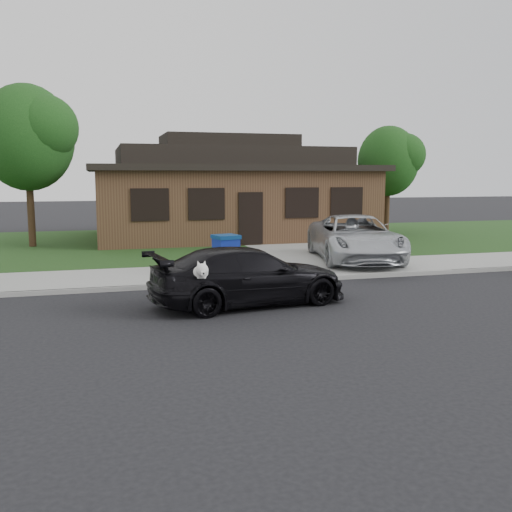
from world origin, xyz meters
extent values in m
plane|color=black|center=(0.00, 0.00, 0.00)|extent=(120.00, 120.00, 0.00)
cube|color=gray|center=(0.00, 5.00, 0.06)|extent=(60.00, 3.00, 0.12)
cube|color=gray|center=(0.00, 3.50, 0.06)|extent=(60.00, 0.12, 0.12)
cube|color=#193814|center=(0.00, 13.00, 0.07)|extent=(60.00, 13.00, 0.13)
cube|color=gray|center=(6.00, 10.00, 0.07)|extent=(4.50, 13.00, 0.14)
imported|color=black|center=(1.30, 1.12, 0.66)|extent=(4.78, 2.52, 1.32)
ellipsoid|color=white|center=(0.03, 0.30, 0.92)|extent=(0.34, 0.40, 0.30)
sphere|color=white|center=(0.03, 0.07, 1.02)|extent=(0.26, 0.26, 0.26)
cube|color=white|center=(0.03, -0.06, 0.98)|extent=(0.09, 0.12, 0.07)
sphere|color=black|center=(0.03, -0.12, 0.98)|extent=(0.04, 0.04, 0.04)
cone|color=white|center=(-0.03, 0.12, 1.16)|extent=(0.11, 0.11, 0.14)
cone|color=white|center=(0.10, 0.12, 1.16)|extent=(0.11, 0.11, 0.14)
imported|color=silver|center=(6.23, 5.97, 0.89)|extent=(3.53, 5.77, 1.49)
cube|color=navy|center=(1.58, 4.76, 0.62)|extent=(0.74, 0.74, 1.00)
cube|color=navy|center=(1.58, 4.76, 1.18)|extent=(0.81, 0.81, 0.11)
cylinder|color=black|center=(1.36, 4.46, 0.20)|extent=(0.09, 0.17, 0.16)
cylinder|color=black|center=(1.81, 4.46, 0.20)|extent=(0.09, 0.17, 0.16)
cube|color=#422B1C|center=(4.00, 15.00, 1.63)|extent=(12.00, 8.00, 3.00)
cube|color=black|center=(4.00, 15.00, 3.25)|extent=(12.60, 8.60, 0.25)
cube|color=black|center=(4.00, 15.00, 3.78)|extent=(10.00, 6.50, 0.80)
cube|color=black|center=(4.00, 15.00, 4.48)|extent=(6.00, 3.50, 0.60)
cube|color=black|center=(4.00, 10.97, 1.23)|extent=(1.00, 0.06, 2.10)
cube|color=black|center=(0.00, 10.97, 1.83)|extent=(1.30, 0.05, 1.10)
cube|color=black|center=(2.20, 10.97, 1.83)|extent=(1.30, 0.05, 1.10)
cube|color=black|center=(6.20, 10.97, 1.83)|extent=(1.30, 0.05, 1.10)
cube|color=black|center=(8.20, 10.97, 1.83)|extent=(1.30, 0.05, 1.10)
cylinder|color=#332114|center=(-4.50, 13.00, 1.37)|extent=(0.28, 0.28, 2.48)
ellipsoid|color=#143811|center=(-4.50, 13.00, 4.41)|extent=(3.60, 3.60, 4.14)
sphere|color=#26591E|center=(-3.78, 12.46, 4.77)|extent=(2.52, 2.52, 2.52)
cylinder|color=#332114|center=(12.00, 14.50, 1.14)|extent=(0.28, 0.28, 2.03)
ellipsoid|color=#143811|center=(12.00, 14.50, 3.65)|extent=(3.00, 3.00, 3.45)
sphere|color=#26591E|center=(12.60, 14.05, 3.95)|extent=(2.10, 2.10, 2.10)
camera|label=1|loc=(-1.98, -11.22, 2.91)|focal=40.00mm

